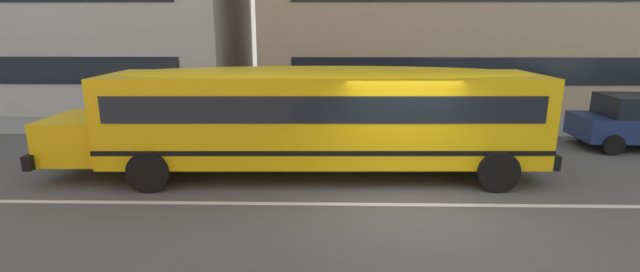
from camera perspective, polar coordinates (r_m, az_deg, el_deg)
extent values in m
plane|color=#54514F|center=(9.38, 11.18, -8.83)|extent=(400.00, 400.00, 0.00)
cube|color=gray|center=(16.49, 6.81, 1.31)|extent=(120.00, 3.00, 0.01)
cube|color=silver|center=(9.38, 11.18, -8.82)|extent=(110.00, 0.16, 0.01)
cube|color=yellow|center=(10.63, 0.39, 2.62)|extent=(10.36, 2.57, 2.06)
cube|color=yellow|center=(12.22, -28.51, -0.07)|extent=(1.54, 2.00, 1.03)
cube|color=black|center=(12.67, -31.31, -1.59)|extent=(0.24, 2.35, 0.34)
cube|color=black|center=(12.07, 26.06, -1.66)|extent=(0.24, 2.35, 0.34)
cube|color=black|center=(10.57, 0.39, 4.59)|extent=(9.74, 2.60, 0.60)
cube|color=black|center=(10.77, 0.38, -0.56)|extent=(10.38, 2.60, 0.11)
ellipsoid|color=yellow|center=(10.48, 0.39, 8.15)|extent=(9.94, 2.38, 0.34)
cylinder|color=red|center=(12.39, -15.13, 3.28)|extent=(0.42, 0.42, 0.03)
cylinder|color=black|center=(10.49, -21.56, -4.36)|extent=(0.94, 0.28, 0.94)
cylinder|color=black|center=(12.60, -17.77, -1.06)|extent=(0.94, 0.28, 0.94)
cylinder|color=black|center=(10.55, 22.28, -4.32)|extent=(0.94, 0.28, 0.94)
cylinder|color=black|center=(12.66, 18.36, -1.04)|extent=(0.94, 0.28, 0.94)
cylinder|color=black|center=(16.64, 31.23, 0.51)|extent=(0.61, 0.21, 0.60)
cylinder|color=black|center=(15.19, 34.04, -0.98)|extent=(0.61, 0.21, 0.60)
cube|color=black|center=(18.50, 19.52, 7.99)|extent=(14.53, 0.04, 1.10)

